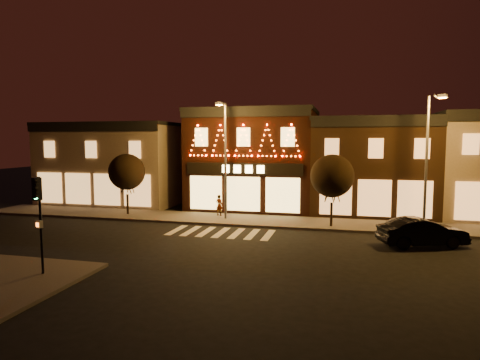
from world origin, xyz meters
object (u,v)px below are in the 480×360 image
at_px(dark_sedan, 422,232).
at_px(pedestrian, 219,205).
at_px(streetlamp_mid, 224,151).
at_px(traffic_signal_near, 39,206).

xyz_separation_m(dark_sedan, pedestrian, (-13.22, 5.45, 0.16)).
distance_m(streetlamp_mid, pedestrian, 4.29).
xyz_separation_m(streetlamp_mid, pedestrian, (-0.77, 1.22, -4.04)).
height_order(dark_sedan, pedestrian, pedestrian).
height_order(traffic_signal_near, dark_sedan, traffic_signal_near).
relative_size(streetlamp_mid, pedestrian, 5.26).
bearing_deg(streetlamp_mid, pedestrian, 124.46).
bearing_deg(dark_sedan, traffic_signal_near, 101.27).
bearing_deg(traffic_signal_near, streetlamp_mid, 88.44).
distance_m(traffic_signal_near, streetlamp_mid, 14.54).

